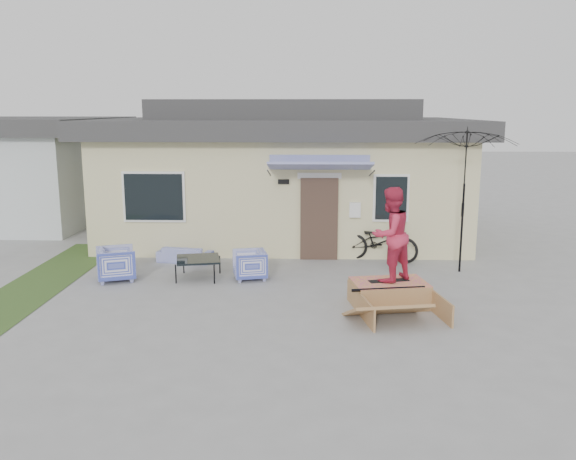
{
  "coord_description": "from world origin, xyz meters",
  "views": [
    {
      "loc": [
        0.71,
        -10.59,
        3.79
      ],
      "look_at": [
        0.3,
        1.8,
        1.3
      ],
      "focal_mm": 37.62,
      "sensor_mm": 36.0,
      "label": 1
    }
  ],
  "objects_px": {
    "loveseat": "(185,251)",
    "armchair_left": "(116,262)",
    "armchair_right": "(250,263)",
    "bicycle": "(380,237)",
    "skater": "(390,233)",
    "coffee_table": "(198,268)",
    "skateboard": "(389,280)",
    "patio_umbrella": "(463,199)",
    "skate_ramp": "(389,294)"
  },
  "relations": [
    {
      "from": "loveseat",
      "to": "skate_ramp",
      "type": "distance_m",
      "value": 5.74
    },
    {
      "from": "skate_ramp",
      "to": "skateboard",
      "type": "relative_size",
      "value": 2.37
    },
    {
      "from": "bicycle",
      "to": "skate_ramp",
      "type": "relative_size",
      "value": 1.03
    },
    {
      "from": "armchair_left",
      "to": "skateboard",
      "type": "bearing_deg",
      "value": -125.01
    },
    {
      "from": "loveseat",
      "to": "skater",
      "type": "xyz_separation_m",
      "value": [
        4.69,
        -3.25,
        1.18
      ]
    },
    {
      "from": "armchair_left",
      "to": "coffee_table",
      "type": "distance_m",
      "value": 1.84
    },
    {
      "from": "skater",
      "to": "armchair_left",
      "type": "bearing_deg",
      "value": -54.17
    },
    {
      "from": "patio_umbrella",
      "to": "skater",
      "type": "relative_size",
      "value": 1.51
    },
    {
      "from": "skate_ramp",
      "to": "armchair_left",
      "type": "bearing_deg",
      "value": 154.76
    },
    {
      "from": "patio_umbrella",
      "to": "skate_ramp",
      "type": "xyz_separation_m",
      "value": [
        -2.01,
        -2.58,
        -1.51
      ]
    },
    {
      "from": "loveseat",
      "to": "skate_ramp",
      "type": "height_order",
      "value": "loveseat"
    },
    {
      "from": "skater",
      "to": "coffee_table",
      "type": "bearing_deg",
      "value": -62.7
    },
    {
      "from": "armchair_left",
      "to": "skateboard",
      "type": "distance_m",
      "value": 6.09
    },
    {
      "from": "skate_ramp",
      "to": "coffee_table",
      "type": "bearing_deg",
      "value": 146.12
    },
    {
      "from": "coffee_table",
      "to": "patio_umbrella",
      "type": "distance_m",
      "value": 6.33
    },
    {
      "from": "coffee_table",
      "to": "patio_umbrella",
      "type": "xyz_separation_m",
      "value": [
        6.1,
        0.79,
        1.51
      ]
    },
    {
      "from": "armchair_right",
      "to": "bicycle",
      "type": "relative_size",
      "value": 0.37
    },
    {
      "from": "coffee_table",
      "to": "skate_ramp",
      "type": "relative_size",
      "value": 0.5
    },
    {
      "from": "bicycle",
      "to": "skater",
      "type": "relative_size",
      "value": 1.06
    },
    {
      "from": "armchair_left",
      "to": "coffee_table",
      "type": "relative_size",
      "value": 0.87
    },
    {
      "from": "loveseat",
      "to": "bicycle",
      "type": "height_order",
      "value": "bicycle"
    },
    {
      "from": "armchair_right",
      "to": "bicycle",
      "type": "height_order",
      "value": "bicycle"
    },
    {
      "from": "loveseat",
      "to": "armchair_right",
      "type": "distance_m",
      "value": 2.34
    },
    {
      "from": "coffee_table",
      "to": "skate_ramp",
      "type": "bearing_deg",
      "value": -23.64
    },
    {
      "from": "patio_umbrella",
      "to": "skate_ramp",
      "type": "bearing_deg",
      "value": -127.9
    },
    {
      "from": "patio_umbrella",
      "to": "skateboard",
      "type": "bearing_deg",
      "value": -128.52
    },
    {
      "from": "bicycle",
      "to": "loveseat",
      "type": "bearing_deg",
      "value": 112.04
    },
    {
      "from": "bicycle",
      "to": "skateboard",
      "type": "relative_size",
      "value": 2.45
    },
    {
      "from": "bicycle",
      "to": "patio_umbrella",
      "type": "height_order",
      "value": "patio_umbrella"
    },
    {
      "from": "coffee_table",
      "to": "skate_ramp",
      "type": "height_order",
      "value": "skate_ramp"
    },
    {
      "from": "skater",
      "to": "skate_ramp",
      "type": "bearing_deg",
      "value": 60.67
    },
    {
      "from": "coffee_table",
      "to": "patio_umbrella",
      "type": "height_order",
      "value": "patio_umbrella"
    },
    {
      "from": "armchair_right",
      "to": "skate_ramp",
      "type": "bearing_deg",
      "value": 45.7
    },
    {
      "from": "loveseat",
      "to": "skateboard",
      "type": "distance_m",
      "value": 5.71
    },
    {
      "from": "armchair_right",
      "to": "skater",
      "type": "bearing_deg",
      "value": 46.3
    },
    {
      "from": "loveseat",
      "to": "patio_umbrella",
      "type": "relative_size",
      "value": 0.49
    },
    {
      "from": "armchair_right",
      "to": "patio_umbrella",
      "type": "relative_size",
      "value": 0.26
    },
    {
      "from": "loveseat",
      "to": "armchair_left",
      "type": "xyz_separation_m",
      "value": [
        -1.21,
        -1.71,
        0.15
      ]
    },
    {
      "from": "armchair_right",
      "to": "coffee_table",
      "type": "bearing_deg",
      "value": -103.79
    },
    {
      "from": "loveseat",
      "to": "armchair_right",
      "type": "relative_size",
      "value": 1.86
    },
    {
      "from": "skate_ramp",
      "to": "armchair_right",
      "type": "bearing_deg",
      "value": 138.46
    },
    {
      "from": "loveseat",
      "to": "armchair_right",
      "type": "height_order",
      "value": "armchair_right"
    },
    {
      "from": "armchair_left",
      "to": "skateboard",
      "type": "xyz_separation_m",
      "value": [
        5.9,
        -1.54,
        0.08
      ]
    },
    {
      "from": "patio_umbrella",
      "to": "armchair_right",
      "type": "bearing_deg",
      "value": -170.74
    },
    {
      "from": "bicycle",
      "to": "skate_ramp",
      "type": "xyz_separation_m",
      "value": [
        -0.22,
        -3.53,
        -0.39
      ]
    },
    {
      "from": "bicycle",
      "to": "skater",
      "type": "distance_m",
      "value": 3.58
    },
    {
      "from": "skate_ramp",
      "to": "patio_umbrella",
      "type": "bearing_deg",
      "value": 41.87
    },
    {
      "from": "coffee_table",
      "to": "skateboard",
      "type": "xyz_separation_m",
      "value": [
        4.08,
        -1.74,
        0.26
      ]
    },
    {
      "from": "armchair_left",
      "to": "skate_ramp",
      "type": "height_order",
      "value": "armchair_left"
    },
    {
      "from": "loveseat",
      "to": "skater",
      "type": "distance_m",
      "value": 5.83
    }
  ]
}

